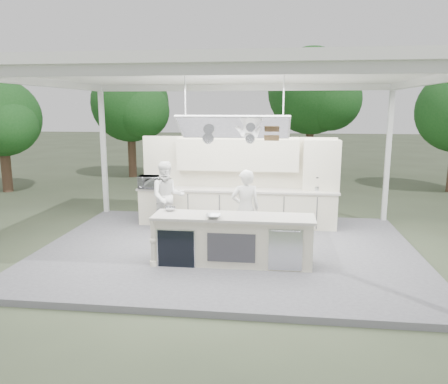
# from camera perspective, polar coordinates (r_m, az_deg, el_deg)

# --- Properties ---
(ground) EXTENTS (90.00, 90.00, 0.00)m
(ground) POSITION_cam_1_polar(r_m,az_deg,el_deg) (9.56, 0.54, -7.99)
(ground) COLOR #465138
(ground) RESTS_ON ground
(stage_deck) EXTENTS (8.00, 6.00, 0.12)m
(stage_deck) POSITION_cam_1_polar(r_m,az_deg,el_deg) (9.54, 0.54, -7.65)
(stage_deck) COLOR slate
(stage_deck) RESTS_ON ground
(tent) EXTENTS (8.20, 6.20, 3.86)m
(tent) POSITION_cam_1_polar(r_m,az_deg,el_deg) (9.04, 0.59, 14.82)
(tent) COLOR white
(tent) RESTS_ON ground
(demo_island) EXTENTS (3.10, 0.79, 0.95)m
(demo_island) POSITION_cam_1_polar(r_m,az_deg,el_deg) (8.49, 1.05, -6.22)
(demo_island) COLOR beige
(demo_island) RESTS_ON stage_deck
(back_counter) EXTENTS (5.08, 0.72, 0.95)m
(back_counter) POSITION_cam_1_polar(r_m,az_deg,el_deg) (11.21, 1.64, -1.94)
(back_counter) COLOR beige
(back_counter) RESTS_ON stage_deck
(back_wall_unit) EXTENTS (5.05, 0.48, 2.25)m
(back_wall_unit) POSITION_cam_1_polar(r_m,az_deg,el_deg) (11.21, 4.04, 3.11)
(back_wall_unit) COLOR beige
(back_wall_unit) RESTS_ON stage_deck
(tree_cluster) EXTENTS (19.55, 9.40, 5.85)m
(tree_cluster) POSITION_cam_1_polar(r_m,az_deg,el_deg) (18.79, 3.50, 11.54)
(tree_cluster) COLOR brown
(tree_cluster) RESTS_ON ground
(head_chef) EXTENTS (0.71, 0.55, 1.70)m
(head_chef) POSITION_cam_1_polar(r_m,az_deg,el_deg) (9.35, 2.80, -2.22)
(head_chef) COLOR white
(head_chef) RESTS_ON stage_deck
(sous_chef) EXTENTS (1.01, 0.90, 1.72)m
(sous_chef) POSITION_cam_1_polar(r_m,az_deg,el_deg) (10.65, -7.41, -0.62)
(sous_chef) COLOR white
(sous_chef) RESTS_ON stage_deck
(toaster_oven) EXTENTS (0.60, 0.43, 0.32)m
(toaster_oven) POSITION_cam_1_polar(r_m,az_deg,el_deg) (11.31, -9.61, 1.29)
(toaster_oven) COLOR silver
(toaster_oven) RESTS_ON back_counter
(bowl_large) EXTENTS (0.31, 0.31, 0.07)m
(bowl_large) POSITION_cam_1_polar(r_m,az_deg,el_deg) (8.16, -1.39, -3.21)
(bowl_large) COLOR #B5B8BC
(bowl_large) RESTS_ON demo_island
(bowl_small) EXTENTS (0.27, 0.27, 0.07)m
(bowl_small) POSITION_cam_1_polar(r_m,az_deg,el_deg) (8.82, -7.05, -2.21)
(bowl_small) COLOR #AEB0B5
(bowl_small) RESTS_ON demo_island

